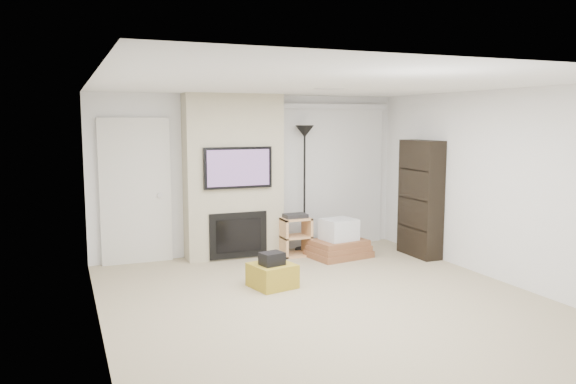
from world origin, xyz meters
name	(u,v)px	position (x,y,z in m)	size (l,w,h in m)	color
floor	(327,302)	(0.00, 0.00, 0.00)	(5.00, 5.50, 0.00)	tan
ceiling	(329,84)	(0.00, 0.00, 2.50)	(5.00, 5.50, 0.00)	white
wall_back	(251,174)	(0.00, 2.75, 1.25)	(5.00, 2.50, 0.00)	white
wall_front	(505,245)	(0.00, -2.75, 1.25)	(5.00, 2.50, 0.00)	white
wall_left	(96,209)	(-2.50, 0.00, 1.25)	(5.50, 2.50, 0.00)	white
wall_right	(500,186)	(2.50, 0.00, 1.25)	(5.50, 2.50, 0.00)	white
hvac_vent	(329,89)	(0.40, 0.80, 2.50)	(0.35, 0.18, 0.01)	silver
ottoman	(272,275)	(-0.38, 0.79, 0.15)	(0.50, 0.50, 0.30)	#A68D26
black_bag	(272,259)	(-0.40, 0.75, 0.38)	(0.28, 0.22, 0.16)	black
fireplace_wall	(234,177)	(-0.35, 2.54, 1.24)	(1.50, 0.47, 2.50)	#BBB193
entry_door	(136,192)	(-1.80, 2.71, 1.05)	(1.02, 0.11, 2.14)	silver
vertical_blinds	(332,170)	(1.40, 2.70, 1.27)	(1.98, 0.10, 2.37)	silver
floor_lamp	(305,152)	(0.81, 2.50, 1.59)	(0.30, 0.30, 2.02)	black
av_stand	(295,234)	(0.54, 2.24, 0.35)	(0.45, 0.38, 0.66)	#E3A86E
box_stack	(339,243)	(1.13, 1.89, 0.23)	(0.98, 0.81, 0.59)	brown
bookshelf	(421,199)	(2.34, 1.50, 0.90)	(0.30, 0.80, 1.80)	black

